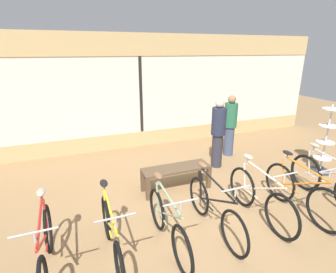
{
  "coord_description": "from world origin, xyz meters",
  "views": [
    {
      "loc": [
        -1.97,
        -3.42,
        2.76
      ],
      "look_at": [
        0.0,
        1.66,
        0.95
      ],
      "focal_mm": 28.0,
      "sensor_mm": 36.0,
      "label": 1
    }
  ],
  "objects_px": {
    "bicycle_center_right": "(260,198)",
    "customer_by_window": "(230,125)",
    "bicycle_center": "(214,209)",
    "accessory_rack": "(325,145)",
    "bicycle_right": "(300,193)",
    "customer_near_rack": "(218,132)",
    "bicycle_center_left": "(168,224)",
    "bicycle_far_right": "(327,182)",
    "display_bench": "(176,171)",
    "bicycle_far_left": "(46,250)",
    "bicycle_left": "(112,237)"
  },
  "relations": [
    {
      "from": "bicycle_center_right",
      "to": "customer_by_window",
      "type": "bearing_deg",
      "value": 66.46
    },
    {
      "from": "bicycle_center_right",
      "to": "customer_by_window",
      "type": "distance_m",
      "value": 2.93
    },
    {
      "from": "bicycle_center",
      "to": "accessory_rack",
      "type": "bearing_deg",
      "value": 15.24
    },
    {
      "from": "bicycle_right",
      "to": "customer_near_rack",
      "type": "bearing_deg",
      "value": 97.92
    },
    {
      "from": "bicycle_center_left",
      "to": "customer_near_rack",
      "type": "height_order",
      "value": "customer_near_rack"
    },
    {
      "from": "bicycle_far_right",
      "to": "display_bench",
      "type": "height_order",
      "value": "bicycle_far_right"
    },
    {
      "from": "bicycle_far_left",
      "to": "bicycle_far_right",
      "type": "xyz_separation_m",
      "value": [
        4.85,
        0.01,
        0.02
      ]
    },
    {
      "from": "bicycle_center_right",
      "to": "bicycle_far_right",
      "type": "bearing_deg",
      "value": -0.26
    },
    {
      "from": "bicycle_center",
      "to": "bicycle_right",
      "type": "distance_m",
      "value": 1.64
    },
    {
      "from": "bicycle_center",
      "to": "bicycle_center_right",
      "type": "height_order",
      "value": "bicycle_center_right"
    },
    {
      "from": "bicycle_center_right",
      "to": "bicycle_right",
      "type": "distance_m",
      "value": 0.78
    },
    {
      "from": "bicycle_center_left",
      "to": "customer_near_rack",
      "type": "distance_m",
      "value": 3.1
    },
    {
      "from": "bicycle_center",
      "to": "bicycle_far_right",
      "type": "relative_size",
      "value": 0.99
    },
    {
      "from": "bicycle_far_right",
      "to": "customer_by_window",
      "type": "height_order",
      "value": "customer_by_window"
    },
    {
      "from": "bicycle_far_left",
      "to": "bicycle_left",
      "type": "distance_m",
      "value": 0.81
    },
    {
      "from": "bicycle_center",
      "to": "bicycle_right",
      "type": "relative_size",
      "value": 1.01
    },
    {
      "from": "display_bench",
      "to": "bicycle_far_right",
      "type": "bearing_deg",
      "value": -29.87
    },
    {
      "from": "bicycle_center_left",
      "to": "customer_near_rack",
      "type": "relative_size",
      "value": 0.97
    },
    {
      "from": "bicycle_center",
      "to": "display_bench",
      "type": "distance_m",
      "value": 1.41
    },
    {
      "from": "bicycle_center",
      "to": "display_bench",
      "type": "height_order",
      "value": "bicycle_center"
    },
    {
      "from": "bicycle_right",
      "to": "bicycle_far_right",
      "type": "height_order",
      "value": "bicycle_far_right"
    },
    {
      "from": "bicycle_far_left",
      "to": "customer_by_window",
      "type": "xyz_separation_m",
      "value": [
        4.44,
        2.66,
        0.48
      ]
    },
    {
      "from": "bicycle_right",
      "to": "accessory_rack",
      "type": "xyz_separation_m",
      "value": [
        1.84,
        1.08,
        0.27
      ]
    },
    {
      "from": "bicycle_center",
      "to": "bicycle_center_right",
      "type": "bearing_deg",
      "value": -0.45
    },
    {
      "from": "bicycle_center",
      "to": "bicycle_far_left",
      "type": "bearing_deg",
      "value": -179.54
    },
    {
      "from": "bicycle_right",
      "to": "bicycle_far_right",
      "type": "xyz_separation_m",
      "value": [
        0.8,
        0.12,
        -0.0
      ]
    },
    {
      "from": "bicycle_far_right",
      "to": "customer_near_rack",
      "type": "bearing_deg",
      "value": 117.58
    },
    {
      "from": "bicycle_right",
      "to": "customer_near_rack",
      "type": "relative_size",
      "value": 1.01
    },
    {
      "from": "bicycle_center_left",
      "to": "bicycle_far_right",
      "type": "relative_size",
      "value": 0.94
    },
    {
      "from": "customer_near_rack",
      "to": "bicycle_center_right",
      "type": "bearing_deg",
      "value": -102.19
    },
    {
      "from": "bicycle_right",
      "to": "customer_by_window",
      "type": "relative_size",
      "value": 1.04
    },
    {
      "from": "bicycle_center_left",
      "to": "customer_near_rack",
      "type": "bearing_deg",
      "value": 45.53
    },
    {
      "from": "accessory_rack",
      "to": "customer_near_rack",
      "type": "distance_m",
      "value": 2.45
    },
    {
      "from": "display_bench",
      "to": "accessory_rack",
      "type": "bearing_deg",
      "value": -7.5
    },
    {
      "from": "bicycle_far_left",
      "to": "customer_near_rack",
      "type": "height_order",
      "value": "customer_near_rack"
    },
    {
      "from": "bicycle_left",
      "to": "bicycle_far_right",
      "type": "distance_m",
      "value": 4.04
    },
    {
      "from": "bicycle_far_right",
      "to": "accessory_rack",
      "type": "relative_size",
      "value": 1.08
    },
    {
      "from": "bicycle_far_left",
      "to": "accessory_rack",
      "type": "distance_m",
      "value": 5.98
    },
    {
      "from": "accessory_rack",
      "to": "customer_near_rack",
      "type": "relative_size",
      "value": 0.95
    },
    {
      "from": "customer_by_window",
      "to": "customer_near_rack",
      "type": "bearing_deg",
      "value": -142.45
    },
    {
      "from": "bicycle_left",
      "to": "accessory_rack",
      "type": "bearing_deg",
      "value": 11.08
    },
    {
      "from": "bicycle_right",
      "to": "bicycle_far_left",
      "type": "bearing_deg",
      "value": 178.42
    },
    {
      "from": "bicycle_center_left",
      "to": "accessory_rack",
      "type": "distance_m",
      "value": 4.42
    },
    {
      "from": "customer_near_rack",
      "to": "bicycle_far_right",
      "type": "bearing_deg",
      "value": -62.42
    },
    {
      "from": "bicycle_right",
      "to": "accessory_rack",
      "type": "distance_m",
      "value": 2.15
    },
    {
      "from": "bicycle_center_right",
      "to": "bicycle_right",
      "type": "bearing_deg",
      "value": -9.23
    },
    {
      "from": "bicycle_far_left",
      "to": "bicycle_far_right",
      "type": "height_order",
      "value": "bicycle_far_right"
    },
    {
      "from": "display_bench",
      "to": "customer_near_rack",
      "type": "bearing_deg",
      "value": 26.72
    },
    {
      "from": "customer_by_window",
      "to": "bicycle_left",
      "type": "bearing_deg",
      "value": -143.47
    },
    {
      "from": "bicycle_center",
      "to": "customer_near_rack",
      "type": "xyz_separation_m",
      "value": [
        1.33,
        2.11,
        0.51
      ]
    }
  ]
}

